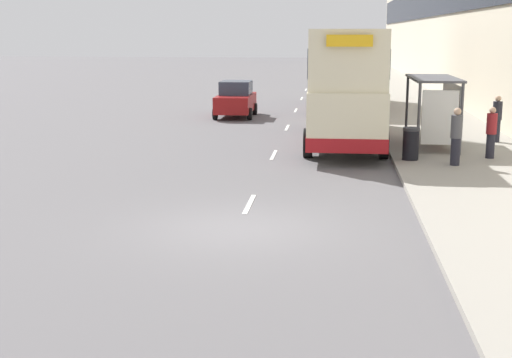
% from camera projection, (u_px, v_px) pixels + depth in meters
% --- Properties ---
extents(ground_plane, '(220.00, 220.00, 0.00)m').
position_uv_depth(ground_plane, '(237.00, 228.00, 15.50)').
color(ground_plane, '#5B595B').
extents(pavement, '(5.00, 93.00, 0.14)m').
position_uv_depth(pavement, '(394.00, 90.00, 52.31)').
color(pavement, gray).
rests_on(pavement, ground_plane).
extents(lane_mark_0, '(0.12, 2.00, 0.01)m').
position_uv_depth(lane_mark_0, '(249.00, 204.00, 17.69)').
color(lane_mark_0, silver).
rests_on(lane_mark_0, ground_plane).
extents(lane_mark_1, '(0.12, 2.00, 0.01)m').
position_uv_depth(lane_mark_1, '(274.00, 155.00, 24.84)').
color(lane_mark_1, silver).
rests_on(lane_mark_1, ground_plane).
extents(lane_mark_2, '(0.12, 2.00, 0.01)m').
position_uv_depth(lane_mark_2, '(287.00, 128.00, 31.98)').
color(lane_mark_2, silver).
rests_on(lane_mark_2, ground_plane).
extents(lane_mark_3, '(0.12, 2.00, 0.01)m').
position_uv_depth(lane_mark_3, '(296.00, 110.00, 39.12)').
color(lane_mark_3, silver).
rests_on(lane_mark_3, ground_plane).
extents(lane_mark_4, '(0.12, 2.00, 0.01)m').
position_uv_depth(lane_mark_4, '(302.00, 98.00, 46.27)').
color(lane_mark_4, silver).
rests_on(lane_mark_4, ground_plane).
extents(lane_mark_5, '(0.12, 2.00, 0.01)m').
position_uv_depth(lane_mark_5, '(306.00, 90.00, 53.41)').
color(lane_mark_5, silver).
rests_on(lane_mark_5, ground_plane).
extents(bus_shelter, '(1.60, 4.20, 2.48)m').
position_uv_depth(bus_shelter, '(439.00, 99.00, 25.36)').
color(bus_shelter, '#4C4C51').
rests_on(bus_shelter, ground_plane).
extents(double_decker_bus_near, '(2.85, 10.66, 4.30)m').
position_uv_depth(double_decker_bus_near, '(345.00, 84.00, 26.98)').
color(double_decker_bus_near, beige).
rests_on(double_decker_bus_near, ground_plane).
extents(double_decker_bus_ahead, '(2.85, 10.51, 4.30)m').
position_uv_depth(double_decker_bus_ahead, '(345.00, 68.00, 39.70)').
color(double_decker_bus_ahead, beige).
rests_on(double_decker_bus_ahead, ground_plane).
extents(car_0, '(2.03, 4.18, 1.84)m').
position_uv_depth(car_0, '(341.00, 73.00, 58.89)').
color(car_0, black).
rests_on(car_0, ground_plane).
extents(car_1, '(1.96, 4.44, 1.75)m').
position_uv_depth(car_1, '(343.00, 63.00, 80.28)').
color(car_1, silver).
rests_on(car_1, ground_plane).
extents(car_2, '(1.90, 3.84, 1.80)m').
position_uv_depth(car_2, '(236.00, 99.00, 35.96)').
color(car_2, maroon).
rests_on(car_2, ground_plane).
extents(pedestrian_at_shelter, '(0.35, 0.35, 1.79)m').
position_uv_depth(pedestrian_at_shelter, '(456.00, 136.00, 21.99)').
color(pedestrian_at_shelter, '#23232D').
rests_on(pedestrian_at_shelter, ground_plane).
extents(pedestrian_1, '(0.33, 0.33, 1.69)m').
position_uv_depth(pedestrian_1, '(491.00, 132.00, 23.23)').
color(pedestrian_1, '#23232D').
rests_on(pedestrian_1, ground_plane).
extents(pedestrian_2, '(0.35, 0.35, 1.75)m').
position_uv_depth(pedestrian_2, '(497.00, 118.00, 26.71)').
color(pedestrian_2, '#23232D').
rests_on(pedestrian_2, ground_plane).
extents(litter_bin, '(0.55, 0.55, 1.05)m').
position_uv_depth(litter_bin, '(411.00, 144.00, 23.02)').
color(litter_bin, black).
rests_on(litter_bin, ground_plane).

